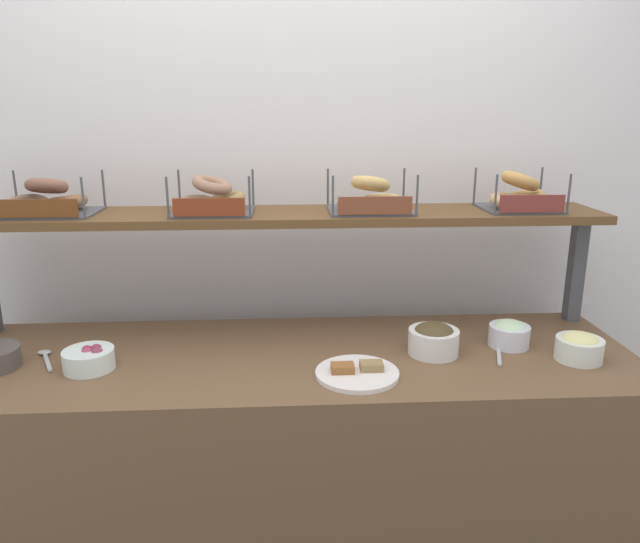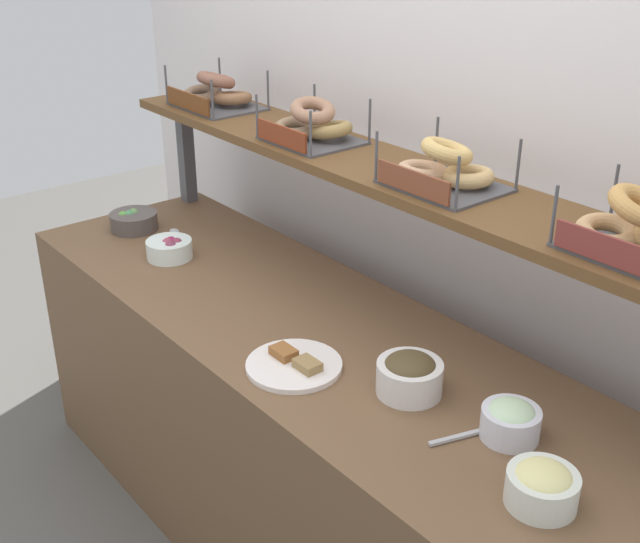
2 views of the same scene
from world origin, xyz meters
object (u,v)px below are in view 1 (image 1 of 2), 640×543
(bowl_chocolate_spread, at_px, (434,339))
(bagel_basket_sesame, at_px, (519,196))
(serving_spoon_by_edge, at_px, (46,357))
(bowl_egg_salad, at_px, (579,347))
(bowl_scallion_spread, at_px, (509,333))
(serving_spoon_near_plate, at_px, (498,350))
(bagel_basket_plain, at_px, (370,199))
(bagel_basket_everything, at_px, (212,199))
(serving_plate_white, at_px, (357,373))
(bowl_beet_salad, at_px, (89,359))
(bagel_basket_poppy, at_px, (48,201))

(bowl_chocolate_spread, height_order, bagel_basket_sesame, bagel_basket_sesame)
(bowl_chocolate_spread, height_order, serving_spoon_by_edge, bowl_chocolate_spread)
(bowl_chocolate_spread, relative_size, bagel_basket_sesame, 0.59)
(bowl_egg_salad, distance_m, bagel_basket_sesame, 0.57)
(serving_spoon_by_edge, bearing_deg, bowl_scallion_spread, 0.63)
(bowl_egg_salad, bearing_deg, serving_spoon_by_edge, 176.32)
(serving_spoon_near_plate, relative_size, serving_spoon_by_edge, 1.05)
(serving_spoon_near_plate, relative_size, bagel_basket_plain, 0.58)
(bagel_basket_everything, bearing_deg, serving_plate_white, -42.96)
(serving_spoon_by_edge, bearing_deg, bowl_beet_salad, -27.33)
(serving_spoon_near_plate, bearing_deg, bowl_scallion_spread, 45.17)
(bowl_chocolate_spread, bearing_deg, bowl_egg_salad, -9.65)
(serving_spoon_by_edge, height_order, bagel_basket_sesame, bagel_basket_sesame)
(bagel_basket_everything, xyz_separation_m, bagel_basket_plain, (0.55, 0.00, -0.00))
(bagel_basket_poppy, bearing_deg, bagel_basket_sesame, -0.08)
(bagel_basket_poppy, bearing_deg, serving_plate_white, -23.21)
(bowl_egg_salad, relative_size, serving_plate_white, 0.58)
(bowl_egg_salad, bearing_deg, bagel_basket_plain, 150.75)
(bagel_basket_sesame, bearing_deg, bowl_scallion_spread, -109.98)
(serving_plate_white, xyz_separation_m, serving_spoon_by_edge, (-0.99, 0.19, -0.00))
(bowl_beet_salad, height_order, bowl_chocolate_spread, bowl_chocolate_spread)
(bowl_scallion_spread, bearing_deg, bagel_basket_poppy, 171.41)
(serving_spoon_near_plate, relative_size, bagel_basket_poppy, 0.53)
(serving_spoon_near_plate, bearing_deg, serving_plate_white, -163.16)
(serving_plate_white, relative_size, bagel_basket_poppy, 0.79)
(bowl_chocolate_spread, bearing_deg, serving_plate_white, -150.61)
(serving_spoon_near_plate, xyz_separation_m, bagel_basket_everything, (-0.95, 0.28, 0.47))
(bowl_scallion_spread, distance_m, bagel_basket_poppy, 1.65)
(serving_spoon_near_plate, bearing_deg, bowl_beet_salad, -177.84)
(bowl_chocolate_spread, distance_m, bagel_basket_poppy, 1.40)
(bowl_scallion_spread, xyz_separation_m, bowl_egg_salad, (0.18, -0.13, 0.00))
(bagel_basket_poppy, xyz_separation_m, bagel_basket_plain, (1.12, -0.01, -0.00))
(serving_spoon_near_plate, xyz_separation_m, serving_spoon_by_edge, (-1.49, 0.04, 0.00))
(serving_spoon_by_edge, relative_size, bagel_basket_plain, 0.55)
(bowl_egg_salad, height_order, bagel_basket_plain, bagel_basket_plain)
(bagel_basket_poppy, bearing_deg, serving_spoon_by_edge, -82.55)
(bowl_chocolate_spread, xyz_separation_m, bagel_basket_plain, (-0.18, 0.28, 0.42))
(bagel_basket_poppy, bearing_deg, bowl_chocolate_spread, -12.50)
(bowl_scallion_spread, relative_size, serving_spoon_near_plate, 0.80)
(bowl_beet_salad, xyz_separation_m, bagel_basket_sesame, (1.46, 0.34, 0.44))
(bowl_egg_salad, height_order, serving_spoon_by_edge, bowl_egg_salad)
(serving_spoon_near_plate, height_order, bagel_basket_plain, bagel_basket_plain)
(bowl_chocolate_spread, distance_m, serving_plate_white, 0.31)
(bowl_chocolate_spread, height_order, bagel_basket_plain, bagel_basket_plain)
(bowl_beet_salad, bearing_deg, serving_spoon_by_edge, 152.67)
(serving_spoon_by_edge, bearing_deg, bagel_basket_poppy, 97.45)
(serving_spoon_near_plate, bearing_deg, bagel_basket_plain, 144.78)
(bowl_beet_salad, bearing_deg, serving_plate_white, -6.83)
(serving_plate_white, bearing_deg, serving_spoon_by_edge, 169.41)
(serving_spoon_near_plate, xyz_separation_m, bagel_basket_plain, (-0.40, 0.28, 0.47))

